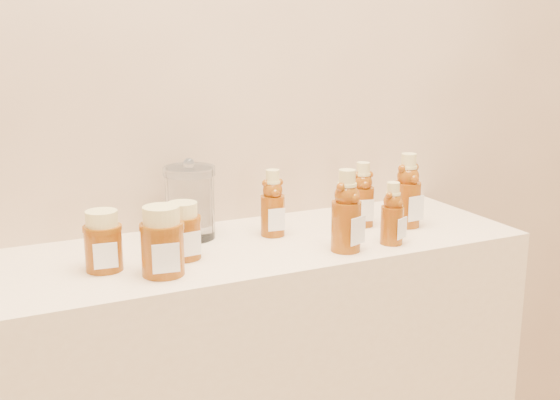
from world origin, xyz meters
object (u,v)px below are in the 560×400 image
bear_bottle_back_left (273,199)px  bear_bottle_front_left (346,205)px  honey_jar_left (103,241)px  glass_canister (190,200)px

bear_bottle_back_left → bear_bottle_front_left: 0.19m
honey_jar_left → glass_canister: size_ratio=0.68×
bear_bottle_back_left → bear_bottle_front_left: (0.09, -0.17, 0.01)m
bear_bottle_back_left → honey_jar_left: size_ratio=1.44×
bear_bottle_back_left → honey_jar_left: bearing=-163.3°
bear_bottle_back_left → bear_bottle_front_left: bearing=-54.6°
bear_bottle_front_left → honey_jar_left: bear_bottle_front_left is taller
bear_bottle_back_left → glass_canister: (-0.17, 0.06, 0.00)m
bear_bottle_front_left → honey_jar_left: size_ratio=1.66×
bear_bottle_back_left → glass_canister: bearing=167.1°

